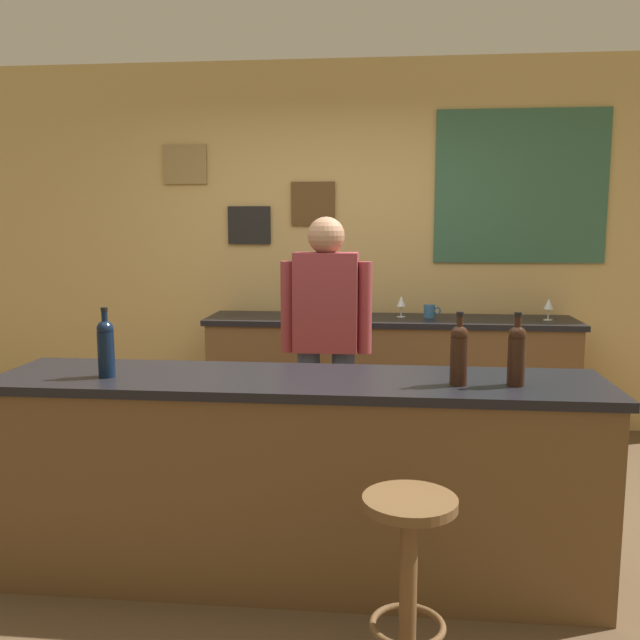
% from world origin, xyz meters
% --- Properties ---
extents(ground_plane, '(10.00, 10.00, 0.00)m').
position_xyz_m(ground_plane, '(0.00, 0.00, 0.00)').
color(ground_plane, brown).
extents(back_wall, '(6.00, 0.09, 2.80)m').
position_xyz_m(back_wall, '(0.03, 2.03, 1.41)').
color(back_wall, tan).
rests_on(back_wall, ground_plane).
extents(bar_counter, '(2.65, 0.60, 0.92)m').
position_xyz_m(bar_counter, '(0.00, -0.40, 0.46)').
color(bar_counter, brown).
rests_on(bar_counter, ground_plane).
extents(side_counter, '(2.67, 0.56, 0.90)m').
position_xyz_m(side_counter, '(0.40, 1.65, 0.45)').
color(side_counter, brown).
rests_on(side_counter, ground_plane).
extents(bartender, '(0.52, 0.21, 1.62)m').
position_xyz_m(bartender, '(0.04, 0.54, 0.94)').
color(bartender, '#384766').
rests_on(bartender, ground_plane).
extents(bar_stool, '(0.32, 0.32, 0.68)m').
position_xyz_m(bar_stool, '(0.47, -1.09, 0.46)').
color(bar_stool, brown).
rests_on(bar_stool, ground_plane).
extents(wine_bottle_a, '(0.07, 0.07, 0.31)m').
position_xyz_m(wine_bottle_a, '(-0.83, -0.48, 1.06)').
color(wine_bottle_a, black).
rests_on(wine_bottle_a, bar_counter).
extents(wine_bottle_b, '(0.07, 0.07, 0.31)m').
position_xyz_m(wine_bottle_b, '(0.68, -0.47, 1.06)').
color(wine_bottle_b, black).
rests_on(wine_bottle_b, bar_counter).
extents(wine_bottle_c, '(0.07, 0.07, 0.31)m').
position_xyz_m(wine_bottle_c, '(0.91, -0.46, 1.06)').
color(wine_bottle_c, black).
rests_on(wine_bottle_c, bar_counter).
extents(wine_glass_a, '(0.07, 0.07, 0.16)m').
position_xyz_m(wine_glass_a, '(-0.12, 1.68, 1.01)').
color(wine_glass_a, silver).
rests_on(wine_glass_a, side_counter).
extents(wine_glass_b, '(0.07, 0.07, 0.16)m').
position_xyz_m(wine_glass_b, '(0.08, 1.72, 1.01)').
color(wine_glass_b, silver).
rests_on(wine_glass_b, side_counter).
extents(wine_glass_c, '(0.07, 0.07, 0.16)m').
position_xyz_m(wine_glass_c, '(0.48, 1.70, 1.01)').
color(wine_glass_c, silver).
rests_on(wine_glass_c, side_counter).
extents(wine_glass_d, '(0.07, 0.07, 0.16)m').
position_xyz_m(wine_glass_d, '(1.52, 1.65, 1.01)').
color(wine_glass_d, silver).
rests_on(wine_glass_d, side_counter).
extents(coffee_mug, '(0.13, 0.08, 0.09)m').
position_xyz_m(coffee_mug, '(0.69, 1.69, 0.95)').
color(coffee_mug, '#336699').
rests_on(coffee_mug, side_counter).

